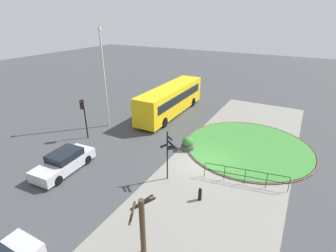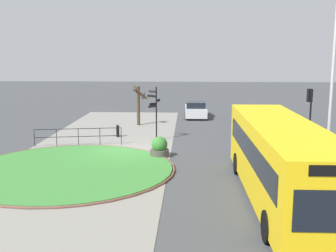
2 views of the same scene
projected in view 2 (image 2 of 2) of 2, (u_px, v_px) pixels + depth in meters
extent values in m
plane|color=#3D3F42|center=(128.00, 152.00, 23.82)|extent=(120.00, 120.00, 0.00)
cube|color=gray|center=(98.00, 151.00, 23.90)|extent=(32.00, 8.53, 0.02)
cylinder|color=#387A33|center=(69.00, 169.00, 20.09)|extent=(10.17, 10.17, 0.10)
torus|color=brown|center=(69.00, 169.00, 20.09)|extent=(10.48, 10.48, 0.11)
cylinder|color=black|center=(156.00, 115.00, 26.67)|extent=(0.09, 0.09, 3.45)
sphere|color=black|center=(156.00, 87.00, 26.36)|extent=(0.10, 0.10, 0.10)
cube|color=black|center=(152.00, 92.00, 26.59)|extent=(0.32, 0.49, 0.15)
cube|color=black|center=(152.00, 96.00, 26.69)|extent=(0.42, 0.60, 0.15)
cube|color=black|center=(158.00, 100.00, 26.79)|extent=(0.50, 0.22, 0.15)
cube|color=black|center=(153.00, 104.00, 26.39)|extent=(0.31, 0.39, 0.15)
cube|color=black|center=(152.00, 106.00, 26.35)|extent=(0.43, 0.47, 0.15)
cylinder|color=black|center=(118.00, 132.00, 27.97)|extent=(0.21, 0.21, 0.72)
sphere|color=black|center=(118.00, 126.00, 27.90)|extent=(0.20, 0.20, 0.20)
cube|color=black|center=(78.00, 129.00, 25.12)|extent=(0.96, 5.19, 0.03)
cube|color=black|center=(78.00, 137.00, 25.20)|extent=(0.96, 5.19, 0.03)
cylinder|color=black|center=(121.00, 136.00, 25.54)|extent=(0.04, 0.04, 1.09)
cylinder|color=black|center=(100.00, 137.00, 25.38)|extent=(0.04, 0.04, 1.09)
cylinder|color=black|center=(78.00, 137.00, 25.21)|extent=(0.04, 0.04, 1.09)
cylinder|color=black|center=(57.00, 138.00, 25.05)|extent=(0.04, 0.04, 1.09)
cylinder|color=black|center=(34.00, 139.00, 24.88)|extent=(0.04, 0.04, 1.09)
cube|color=yellow|center=(280.00, 159.00, 15.62)|extent=(11.26, 2.58, 2.80)
cube|color=black|center=(314.00, 149.00, 15.50)|extent=(9.88, 0.13, 0.88)
cube|color=black|center=(248.00, 149.00, 15.60)|extent=(9.88, 0.13, 0.88)
cube|color=black|center=(334.00, 212.00, 10.06)|extent=(0.04, 2.01, 1.10)
cylinder|color=black|center=(269.00, 227.00, 12.33)|extent=(1.00, 0.31, 1.00)
cylinder|color=black|center=(285.00, 164.00, 19.32)|extent=(1.00, 0.31, 1.00)
cylinder|color=black|center=(238.00, 164.00, 19.40)|extent=(1.00, 0.31, 1.00)
cube|color=#B7B7BC|center=(255.00, 126.00, 29.12)|extent=(4.65, 2.14, 0.74)
cube|color=black|center=(256.00, 118.00, 28.83)|extent=(2.30, 1.76, 0.51)
cube|color=#EAEACC|center=(241.00, 120.00, 31.35)|extent=(0.03, 0.20, 0.12)
cube|color=#EAEACC|center=(256.00, 120.00, 31.37)|extent=(0.03, 0.20, 0.12)
cylinder|color=black|center=(240.00, 126.00, 30.53)|extent=(0.65, 0.26, 0.64)
cylinder|color=black|center=(262.00, 126.00, 30.56)|extent=(0.65, 0.26, 0.64)
cylinder|color=black|center=(248.00, 133.00, 27.76)|extent=(0.65, 0.26, 0.64)
cylinder|color=black|center=(272.00, 133.00, 27.79)|extent=(0.65, 0.26, 0.64)
cube|color=#B7B7BC|center=(196.00, 111.00, 36.77)|extent=(4.49, 1.91, 0.72)
cube|color=black|center=(196.00, 105.00, 36.49)|extent=(1.90, 1.67, 0.52)
cube|color=#EAEACC|center=(189.00, 107.00, 39.00)|extent=(0.02, 0.20, 0.12)
cube|color=#EAEACC|center=(201.00, 108.00, 38.95)|extent=(0.02, 0.20, 0.12)
cylinder|color=black|center=(186.00, 111.00, 38.21)|extent=(0.64, 0.22, 0.64)
cylinder|color=black|center=(205.00, 111.00, 38.13)|extent=(0.64, 0.22, 0.64)
cylinder|color=black|center=(186.00, 116.00, 35.48)|extent=(0.64, 0.22, 0.64)
cylinder|color=black|center=(206.00, 116.00, 35.41)|extent=(0.64, 0.22, 0.64)
cylinder|color=black|center=(310.00, 119.00, 24.20)|extent=(0.11, 0.11, 3.61)
cube|color=black|center=(310.00, 95.00, 24.15)|extent=(0.31, 0.31, 0.78)
sphere|color=red|center=(309.00, 91.00, 24.26)|extent=(0.16, 0.16, 0.16)
sphere|color=black|center=(309.00, 95.00, 24.30)|extent=(0.16, 0.16, 0.16)
sphere|color=black|center=(308.00, 99.00, 24.34)|extent=(0.16, 0.16, 0.16)
cylinder|color=#B7B7BC|center=(333.00, 77.00, 20.79)|extent=(0.16, 0.16, 8.97)
cylinder|color=#47423D|center=(160.00, 153.00, 22.66)|extent=(1.04, 1.04, 0.41)
sphere|color=#33702D|center=(159.00, 144.00, 22.57)|extent=(0.89, 0.89, 0.89)
cylinder|color=#423323|center=(138.00, 106.00, 32.36)|extent=(0.25, 0.25, 3.13)
cylinder|color=#423323|center=(144.00, 96.00, 32.33)|extent=(0.92, 0.38, 0.62)
cylinder|color=#423323|center=(141.00, 94.00, 31.75)|extent=(0.69, 0.97, 0.85)
cylinder|color=#423323|center=(139.00, 94.00, 31.72)|extent=(0.40, 1.04, 0.84)
cylinder|color=#423323|center=(137.00, 90.00, 31.85)|extent=(0.17, 0.67, 0.68)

